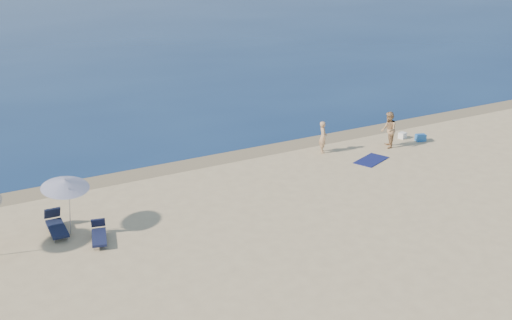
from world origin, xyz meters
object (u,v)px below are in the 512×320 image
Objects in this scene: blue_cooler at (421,138)px; umbrella_near at (65,184)px; person_left at (323,137)px; person_right at (389,130)px.

blue_cooler is 18.52m from umbrella_near.
person_right is (3.26, -0.98, 0.13)m from person_left.
person_right is at bearing -4.91° from umbrella_near.
blue_cooler is at bearing -75.23° from person_left.
person_right is at bearing -81.18° from person_left.
umbrella_near is at bearing -159.81° from blue_cooler.
umbrella_near is (-12.96, -2.67, 1.12)m from person_left.
blue_cooler is 0.22× the size of umbrella_near.
umbrella_near is (-18.37, -1.64, 1.73)m from blue_cooler.
person_right reaches higher than blue_cooler.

